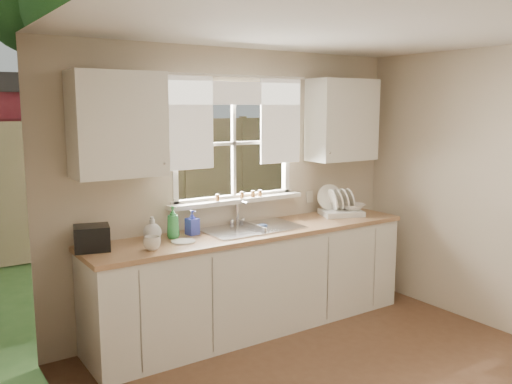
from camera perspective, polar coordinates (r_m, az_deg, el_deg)
room_walls at (r=3.44m, az=16.18°, el=-3.97°), size 3.62×4.02×2.50m
ceiling at (r=3.43m, az=16.28°, el=17.25°), size 3.60×4.00×0.02m
window at (r=4.96m, az=-2.26°, el=3.22°), size 1.38×0.16×1.06m
curtains at (r=4.89m, az=-1.98°, el=8.40°), size 1.50×0.03×0.81m
base_cabinets at (r=4.92m, az=-0.20°, el=-9.37°), size 3.00×0.62×0.87m
countertop at (r=4.79m, az=-0.20°, el=-4.21°), size 3.04×0.65×0.04m
upper_cabinet_left at (r=4.28m, az=-14.35°, el=6.90°), size 0.70×0.33×0.80m
upper_cabinet_right at (r=5.49m, az=9.06°, el=7.49°), size 0.70×0.33×0.80m
wall_outlet at (r=5.51m, az=5.67°, el=-0.48°), size 0.08×0.01×0.12m
sill_jars at (r=4.98m, az=-1.33°, el=-0.30°), size 0.50×0.04×0.06m
backyard at (r=11.18m, az=-17.86°, el=16.22°), size 20.00×10.00×6.13m
sink at (r=4.83m, az=-0.41°, el=-4.74°), size 0.88×0.52×0.40m
dish_rack at (r=5.46m, az=8.87°, el=-1.62°), size 0.47×0.42×0.30m
bowl at (r=5.50m, az=10.06°, el=-1.54°), size 0.26×0.26×0.06m
soap_bottle_a at (r=4.50m, az=-8.73°, el=-3.17°), size 0.10×0.10×0.27m
soap_bottle_b at (r=4.61m, az=-6.73°, el=-3.21°), size 0.11×0.11×0.21m
soap_bottle_c at (r=4.47m, az=-10.87°, el=-3.81°), size 0.18×0.18×0.19m
saucer at (r=4.39m, az=-7.68°, el=-5.19°), size 0.19×0.19×0.01m
cup at (r=4.19m, az=-10.89°, el=-5.32°), size 0.17×0.17×0.10m
black_appliance at (r=4.28m, az=-16.90°, el=-4.66°), size 0.31×0.28×0.19m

